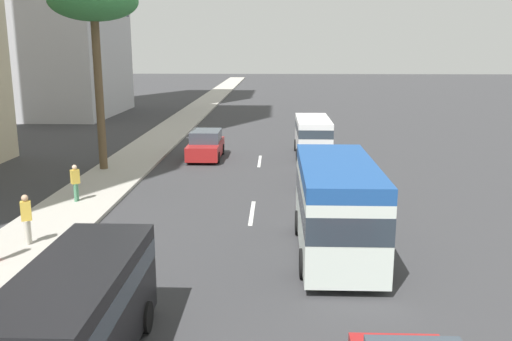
{
  "coord_description": "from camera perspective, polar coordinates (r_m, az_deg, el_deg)",
  "views": [
    {
      "loc": [
        -3.71,
        -0.91,
        6.4
      ],
      "look_at": [
        18.27,
        -0.11,
        1.41
      ],
      "focal_mm": 38.32,
      "sensor_mm": 36.0,
      "label": 1
    }
  ],
  "objects": [
    {
      "name": "car_fourth",
      "position": [
        26.38,
        6.94,
        0.39
      ],
      "size": [
        4.58,
        1.81,
        1.65
      ],
      "color": "silver",
      "rests_on": "ground_plane"
    },
    {
      "name": "pedestrian_near_lamp",
      "position": [
        23.7,
        -18.33,
        -1.09
      ],
      "size": [
        0.38,
        0.38,
        1.54
      ],
      "rotation": [
        0.0,
        0.0,
        2.32
      ],
      "color": "#4C8C66",
      "rests_on": "sidewalk_right"
    },
    {
      "name": "lane_stripe_far",
      "position": [
        31.28,
        0.38,
        0.98
      ],
      "size": [
        3.2,
        0.16,
        0.01
      ],
      "primitive_type": "cube",
      "color": "silver",
      "rests_on": "ground_plane"
    },
    {
      "name": "van_second",
      "position": [
        11.67,
        -18.09,
        -13.87
      ],
      "size": [
        5.31,
        2.07,
        2.25
      ],
      "rotation": [
        0.0,
        0.0,
        3.14
      ],
      "color": "black",
      "rests_on": "ground_plane"
    },
    {
      "name": "lane_stripe_mid",
      "position": [
        21.61,
        -0.42,
        -4.44
      ],
      "size": [
        3.2,
        0.16,
        0.01
      ],
      "primitive_type": "cube",
      "color": "silver",
      "rests_on": "ground_plane"
    },
    {
      "name": "sidewalk_right",
      "position": [
        36.69,
        -10.74,
        2.63
      ],
      "size": [
        162.0,
        3.11,
        0.15
      ],
      "primitive_type": "cube",
      "color": "#B2ADA3",
      "rests_on": "ground_plane"
    },
    {
      "name": "palm_tree",
      "position": [
        29.25,
        -16.6,
        16.31
      ],
      "size": [
        4.39,
        4.39,
        9.45
      ],
      "color": "brown",
      "rests_on": "sidewalk_right"
    },
    {
      "name": "minibus_lead",
      "position": [
        17.15,
        8.42,
        -3.53
      ],
      "size": [
        6.37,
        2.41,
        2.96
      ],
      "color": "silver",
      "rests_on": "ground_plane"
    },
    {
      "name": "ground_plane",
      "position": [
        35.8,
        0.61,
        2.48
      ],
      "size": [
        198.0,
        198.0,
        0.0
      ],
      "primitive_type": "plane",
      "color": "#38383A"
    },
    {
      "name": "car_third",
      "position": [
        32.13,
        -5.27,
        2.63
      ],
      "size": [
        4.2,
        1.88,
        1.63
      ],
      "rotation": [
        0.0,
        0.0,
        3.14
      ],
      "color": "#A51E1E",
      "rests_on": "ground_plane"
    },
    {
      "name": "pedestrian_by_tree",
      "position": [
        19.09,
        -22.83,
        -4.51
      ],
      "size": [
        0.33,
        0.38,
        1.65
      ],
      "rotation": [
        0.0,
        0.0,
        1.98
      ],
      "color": "beige",
      "rests_on": "sidewalk_right"
    },
    {
      "name": "van_fifth",
      "position": [
        32.84,
        5.95,
        3.78
      ],
      "size": [
        5.34,
        2.07,
        2.27
      ],
      "color": "white",
      "rests_on": "ground_plane"
    }
  ]
}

